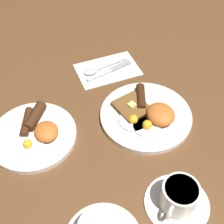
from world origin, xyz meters
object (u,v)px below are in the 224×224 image
breakfast_plate_near (146,115)px  teacup_near (179,198)px  breakfast_plate_far (35,133)px  knife (112,69)px  spoon (96,70)px

breakfast_plate_near → teacup_near: 0.26m
breakfast_plate_near → breakfast_plate_far: 0.31m
teacup_near → knife: 0.48m
breakfast_plate_near → teacup_near: bearing=166.0°
knife → spoon: 0.05m
teacup_near → knife: (0.48, -0.06, -0.02)m
breakfast_plate_near → knife: size_ratio=1.54×
knife → teacup_near: bearing=74.5°
breakfast_plate_far → knife: bearing=-62.4°
breakfast_plate_near → knife: breakfast_plate_near is taller
breakfast_plate_near → spoon: bearing=11.9°
breakfast_plate_far → knife: breakfast_plate_far is taller
breakfast_plate_near → knife: (0.22, 0.00, -0.01)m
knife → spoon: (0.02, 0.05, 0.00)m
breakfast_plate_near → teacup_near: teacup_near is taller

